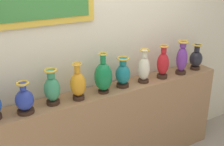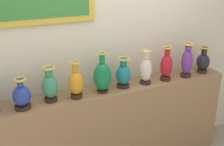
{
  "view_description": "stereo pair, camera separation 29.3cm",
  "coord_description": "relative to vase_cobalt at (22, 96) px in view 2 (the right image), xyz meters",
  "views": [
    {
      "loc": [
        -1.44,
        -2.42,
        2.34
      ],
      "look_at": [
        0.0,
        0.0,
        1.23
      ],
      "focal_mm": 46.14,
      "sensor_mm": 36.0,
      "label": 1
    },
    {
      "loc": [
        -1.19,
        -2.56,
        2.34
      ],
      "look_at": [
        0.0,
        0.0,
        1.23
      ],
      "focal_mm": 46.14,
      "sensor_mm": 36.0,
      "label": 2
    }
  ],
  "objects": [
    {
      "name": "back_wall",
      "position": [
        0.93,
        0.27,
        0.34
      ],
      "size": [
        4.69,
        0.14,
        2.99
      ],
      "color": "beige",
      "rests_on": "ground_plane"
    },
    {
      "name": "vase_onyx",
      "position": [
        2.15,
        0.02,
        0.02
      ],
      "size": [
        0.16,
        0.16,
        0.33
      ],
      "color": "#382319",
      "rests_on": "display_shelf"
    },
    {
      "name": "vase_violet",
      "position": [
        1.88,
        -0.01,
        0.07
      ],
      "size": [
        0.13,
        0.13,
        0.41
      ],
      "color": "#382319",
      "rests_on": "display_shelf"
    },
    {
      "name": "vase_cobalt",
      "position": [
        0.0,
        0.0,
        0.0
      ],
      "size": [
        0.17,
        0.17,
        0.3
      ],
      "color": "#382319",
      "rests_on": "display_shelf"
    },
    {
      "name": "display_shelf",
      "position": [
        0.94,
        0.05,
        -0.65
      ],
      "size": [
        2.83,
        0.33,
        1.05
      ],
      "primitive_type": "cube",
      "color": "#99704C",
      "rests_on": "ground_plane"
    },
    {
      "name": "vase_teal",
      "position": [
        1.07,
        0.04,
        0.02
      ],
      "size": [
        0.16,
        0.16,
        0.33
      ],
      "color": "#382319",
      "rests_on": "display_shelf"
    },
    {
      "name": "vase_ivory",
      "position": [
        1.34,
        0.02,
        0.04
      ],
      "size": [
        0.13,
        0.13,
        0.39
      ],
      "color": "#382319",
      "rests_on": "display_shelf"
    },
    {
      "name": "vase_amber",
      "position": [
        0.53,
        0.0,
        0.03
      ],
      "size": [
        0.16,
        0.16,
        0.38
      ],
      "color": "#382319",
      "rests_on": "display_shelf"
    },
    {
      "name": "vase_crimson",
      "position": [
        1.6,
        0.01,
        0.05
      ],
      "size": [
        0.14,
        0.14,
        0.39
      ],
      "color": "#382319",
      "rests_on": "display_shelf"
    },
    {
      "name": "vase_emerald",
      "position": [
        0.81,
        0.02,
        0.05
      ],
      "size": [
        0.19,
        0.19,
        0.43
      ],
      "color": "#382319",
      "rests_on": "display_shelf"
    },
    {
      "name": "vase_jade",
      "position": [
        0.27,
        0.04,
        0.03
      ],
      "size": [
        0.15,
        0.15,
        0.36
      ],
      "color": "#382319",
      "rests_on": "display_shelf"
    }
  ]
}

